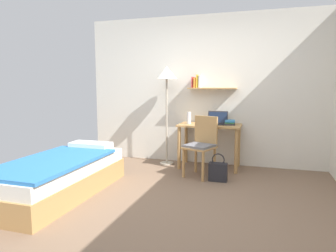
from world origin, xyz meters
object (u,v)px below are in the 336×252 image
at_px(standing_lamp, 167,79).
at_px(handbag, 218,171).
at_px(laptop, 217,121).
at_px(book_stack, 230,123).
at_px(desk, 210,133).
at_px(water_bottle, 189,118).
at_px(bed, 59,176).
at_px(desk_chair, 202,143).

distance_m(standing_lamp, handbag, 1.84).
distance_m(laptop, book_stack, 0.21).
bearing_deg(standing_lamp, desk, -1.50).
bearing_deg(standing_lamp, water_bottle, -6.38).
height_order(standing_lamp, water_bottle, standing_lamp).
distance_m(desk, water_bottle, 0.43).
xyz_separation_m(bed, standing_lamp, (0.85, 1.87, 1.26)).
relative_size(laptop, book_stack, 1.32).
height_order(desk, laptop, laptop).
xyz_separation_m(standing_lamp, book_stack, (1.09, 0.03, -0.72)).
relative_size(standing_lamp, laptop, 5.00).
xyz_separation_m(bed, desk_chair, (1.57, 1.35, 0.27)).
bearing_deg(bed, desk, 49.06).
bearing_deg(laptop, desk, -150.90).
xyz_separation_m(standing_lamp, handbag, (1.01, -0.72, -1.35)).
distance_m(desk, desk_chair, 0.52).
height_order(standing_lamp, handbag, standing_lamp).
distance_m(desk_chair, standing_lamp, 1.34).
relative_size(bed, laptop, 5.75).
distance_m(water_bottle, book_stack, 0.68).
bearing_deg(water_bottle, desk, 4.23).
bearing_deg(desk, bed, -130.94).
xyz_separation_m(laptop, book_stack, (0.21, -0.01, -0.02)).
bearing_deg(book_stack, desk, -170.37).
xyz_separation_m(desk, laptop, (0.12, 0.07, 0.20)).
xyz_separation_m(desk, handbag, (0.25, -0.70, -0.46)).
relative_size(standing_lamp, handbag, 4.17).
height_order(desk_chair, standing_lamp, standing_lamp).
bearing_deg(desk_chair, bed, -139.40).
relative_size(desk, standing_lamp, 0.60).
bearing_deg(desk_chair, handbag, -34.61).
distance_m(bed, laptop, 2.64).
bearing_deg(laptop, water_bottle, -168.99).
bearing_deg(standing_lamp, desk_chair, -35.96).
distance_m(standing_lamp, water_bottle, 0.78).
height_order(laptop, handbag, laptop).
relative_size(water_bottle, handbag, 0.49).
xyz_separation_m(desk_chair, handbag, (0.29, -0.20, -0.36)).
height_order(desk, book_stack, book_stack).
height_order(desk_chair, handbag, desk_chair).
height_order(laptop, water_bottle, laptop).
xyz_separation_m(standing_lamp, laptop, (0.88, 0.05, -0.70)).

